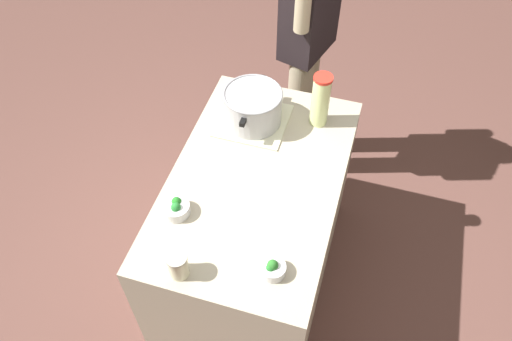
{
  "coord_description": "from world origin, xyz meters",
  "views": [
    {
      "loc": [
        -1.39,
        -0.42,
        2.7
      ],
      "look_at": [
        0.0,
        0.0,
        0.95
      ],
      "focal_mm": 35.84,
      "sensor_mm": 36.0,
      "label": 1
    }
  ],
  "objects_px": {
    "cooking_pot": "(253,106)",
    "broccoli_bowl_front": "(273,269)",
    "mason_jar": "(178,265)",
    "lemonade_pitcher": "(321,100)",
    "person_cook": "(307,47)",
    "broccoli_bowl_center": "(176,208)"
  },
  "relations": [
    {
      "from": "broccoli_bowl_front",
      "to": "broccoli_bowl_center",
      "type": "bearing_deg",
      "value": 71.38
    },
    {
      "from": "cooking_pot",
      "to": "person_cook",
      "type": "distance_m",
      "value": 0.64
    },
    {
      "from": "broccoli_bowl_front",
      "to": "mason_jar",
      "type": "bearing_deg",
      "value": 107.03
    },
    {
      "from": "lemonade_pitcher",
      "to": "mason_jar",
      "type": "bearing_deg",
      "value": 160.86
    },
    {
      "from": "cooking_pot",
      "to": "person_cook",
      "type": "relative_size",
      "value": 0.21
    },
    {
      "from": "broccoli_bowl_center",
      "to": "person_cook",
      "type": "bearing_deg",
      "value": -12.57
    },
    {
      "from": "broccoli_bowl_front",
      "to": "broccoli_bowl_center",
      "type": "relative_size",
      "value": 0.86
    },
    {
      "from": "lemonade_pitcher",
      "to": "person_cook",
      "type": "xyz_separation_m",
      "value": [
        0.53,
        0.18,
        -0.11
      ]
    },
    {
      "from": "cooking_pot",
      "to": "mason_jar",
      "type": "distance_m",
      "value": 0.89
    },
    {
      "from": "cooking_pot",
      "to": "broccoli_bowl_front",
      "type": "relative_size",
      "value": 3.46
    },
    {
      "from": "mason_jar",
      "to": "person_cook",
      "type": "relative_size",
      "value": 0.07
    },
    {
      "from": "broccoli_bowl_center",
      "to": "person_cook",
      "type": "height_order",
      "value": "person_cook"
    },
    {
      "from": "cooking_pot",
      "to": "broccoli_bowl_front",
      "type": "xyz_separation_m",
      "value": [
        -0.78,
        -0.32,
        -0.07
      ]
    },
    {
      "from": "person_cook",
      "to": "broccoli_bowl_center",
      "type": "bearing_deg",
      "value": 167.43
    },
    {
      "from": "broccoli_bowl_front",
      "to": "broccoli_bowl_center",
      "type": "distance_m",
      "value": 0.5
    },
    {
      "from": "cooking_pot",
      "to": "mason_jar",
      "type": "relative_size",
      "value": 3.0
    },
    {
      "from": "mason_jar",
      "to": "broccoli_bowl_center",
      "type": "height_order",
      "value": "mason_jar"
    },
    {
      "from": "lemonade_pitcher",
      "to": "person_cook",
      "type": "relative_size",
      "value": 0.17
    },
    {
      "from": "lemonade_pitcher",
      "to": "person_cook",
      "type": "bearing_deg",
      "value": 18.91
    },
    {
      "from": "lemonade_pitcher",
      "to": "broccoli_bowl_center",
      "type": "relative_size",
      "value": 2.39
    },
    {
      "from": "person_cook",
      "to": "lemonade_pitcher",
      "type": "bearing_deg",
      "value": -161.09
    },
    {
      "from": "mason_jar",
      "to": "broccoli_bowl_front",
      "type": "distance_m",
      "value": 0.37
    }
  ]
}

